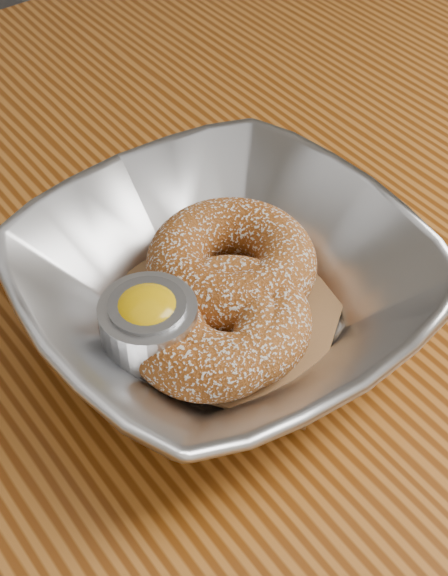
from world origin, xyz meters
TOP-DOWN VIEW (x-y plane):
  - table at (0.00, 0.00)m, footprint 1.20×0.80m
  - serving_bowl at (0.03, -0.08)m, footprint 0.25×0.25m
  - parchment at (0.03, -0.08)m, footprint 0.20×0.20m
  - donut_back at (0.05, -0.06)m, footprint 0.13×0.13m
  - donut_front at (0.02, -0.10)m, footprint 0.12×0.12m
  - donut_extra at (0.01, -0.10)m, footprint 0.13×0.13m
  - ramekin at (-0.02, -0.08)m, footprint 0.06×0.06m

SIDE VIEW (x-z plane):
  - table at x=0.00m, z-range 0.28..1.03m
  - parchment at x=0.03m, z-range 0.76..0.76m
  - donut_front at x=0.02m, z-range 0.76..0.80m
  - donut_extra at x=0.01m, z-range 0.76..0.80m
  - donut_back at x=0.05m, z-range 0.76..0.80m
  - serving_bowl at x=0.03m, z-range 0.75..0.81m
  - ramekin at x=-0.02m, z-range 0.76..0.81m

